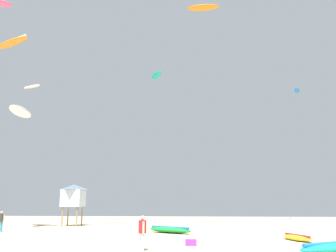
{
  "coord_description": "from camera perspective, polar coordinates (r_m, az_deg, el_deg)",
  "views": [
    {
      "loc": [
        2.69,
        -10.18,
        2.02
      ],
      "look_at": [
        0.0,
        15.52,
        7.72
      ],
      "focal_mm": 38.66,
      "sensor_mm": 36.0,
      "label": 1
    }
  ],
  "objects": [
    {
      "name": "kite_aloft_6",
      "position": [
        53.63,
        -20.69,
        5.83
      ],
      "size": [
        3.2,
        2.0,
        0.48
      ],
      "color": "white"
    },
    {
      "name": "kite_aloft_4",
      "position": [
        42.27,
        5.54,
        18.08
      ],
      "size": [
        3.57,
        1.15,
        0.55
      ],
      "color": "orange"
    },
    {
      "name": "cooler_box",
      "position": [
        19.55,
        3.64,
        -17.87
      ],
      "size": [
        0.56,
        0.36,
        0.32
      ],
      "primitive_type": "cube",
      "color": "purple",
      "rests_on": "ground"
    },
    {
      "name": "kite_grounded_far",
      "position": [
        28.23,
        0.26,
        -16.05
      ],
      "size": [
        3.96,
        3.48,
        0.53
      ],
      "color": "green",
      "rests_on": "ground"
    },
    {
      "name": "kite_grounded_mid",
      "position": [
        18.11,
        24.56,
        -17.03
      ],
      "size": [
        3.93,
        3.26,
        0.5
      ],
      "color": "#19B29E",
      "rests_on": "ground"
    },
    {
      "name": "kite_aloft_3",
      "position": [
        54.4,
        19.66,
        5.29
      ],
      "size": [
        1.39,
        2.51,
        0.26
      ],
      "color": "blue"
    },
    {
      "name": "person_foreground",
      "position": [
        17.36,
        -4.06,
        -16.05
      ],
      "size": [
        0.35,
        0.49,
        1.57
      ],
      "rotation": [
        0.0,
        0.0,
        3.55
      ],
      "color": "silver",
      "rests_on": "ground"
    },
    {
      "name": "kite_aloft_5",
      "position": [
        53.33,
        -1.82,
        8.01
      ],
      "size": [
        2.39,
        3.09,
        0.74
      ],
      "color": "#19B29E"
    },
    {
      "name": "lifeguard_tower",
      "position": [
        38.94,
        -14.69,
        -10.52
      ],
      "size": [
        2.3,
        2.3,
        4.15
      ],
      "color": "#8C704C",
      "rests_on": "ground"
    },
    {
      "name": "person_midground",
      "position": [
        32.54,
        -24.84,
        -13.25
      ],
      "size": [
        0.52,
        0.36,
        1.59
      ],
      "rotation": [
        0.0,
        0.0,
        1.77
      ],
      "color": "teal",
      "rests_on": "ground"
    },
    {
      "name": "kite_grounded_near",
      "position": [
        23.52,
        19.72,
        -16.24
      ],
      "size": [
        1.62,
        3.14,
        0.37
      ],
      "color": "yellow",
      "rests_on": "ground"
    },
    {
      "name": "kite_aloft_1",
      "position": [
        36.45,
        -22.2,
        2.09
      ],
      "size": [
        1.74,
        4.45,
        0.8
      ],
      "color": "white"
    },
    {
      "name": "kite_aloft_0",
      "position": [
        36.6,
        -23.44,
        11.95
      ],
      "size": [
        4.52,
        3.23,
        0.73
      ],
      "color": "orange"
    }
  ]
}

